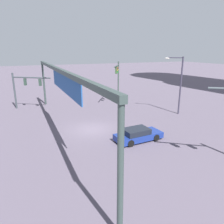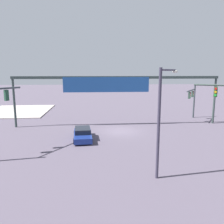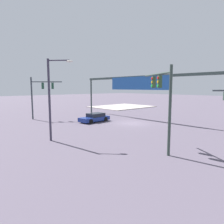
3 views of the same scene
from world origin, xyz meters
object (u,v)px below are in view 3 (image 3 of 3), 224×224
traffic_signal_opposite_side (162,93)px  sedan_car_approaching (95,118)px  traffic_signal_near_corner (39,91)px  streetlamp_curved_arm (52,94)px

traffic_signal_opposite_side → sedan_car_approaching: traffic_signal_opposite_side is taller
traffic_signal_near_corner → traffic_signal_opposite_side: (-21.44, -0.29, 0.16)m
traffic_signal_near_corner → streetlamp_curved_arm: size_ratio=0.87×
traffic_signal_near_corner → sedan_car_approaching: size_ratio=1.39×
traffic_signal_opposite_side → streetlamp_curved_arm: size_ratio=0.87×
traffic_signal_near_corner → sedan_car_approaching: bearing=-22.2°
traffic_signal_opposite_side → streetlamp_curved_arm: bearing=61.4°
traffic_signal_near_corner → traffic_signal_opposite_side: bearing=-53.3°
traffic_signal_near_corner → streetlamp_curved_arm: 13.85m
traffic_signal_opposite_side → sedan_car_approaching: size_ratio=1.39×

